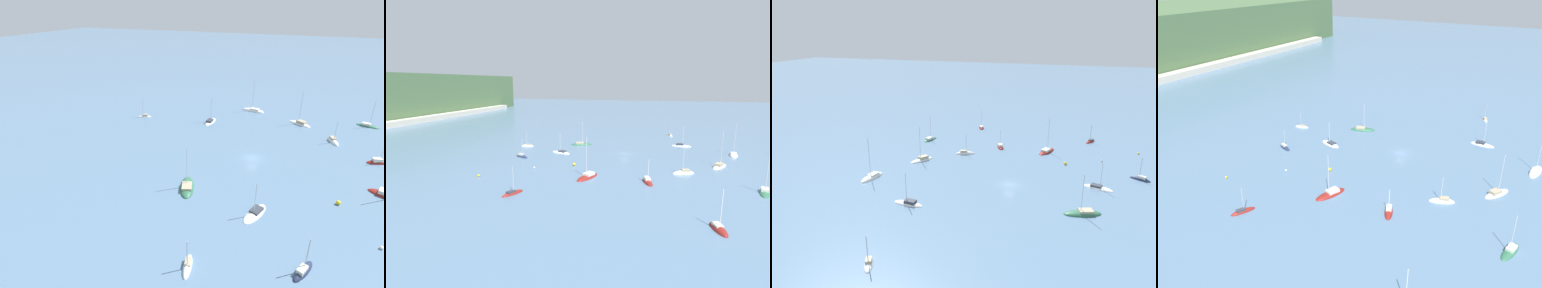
# 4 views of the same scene
# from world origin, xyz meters

# --- Properties ---
(ground_plane) EXTENTS (600.00, 600.00, 0.00)m
(ground_plane) POSITION_xyz_m (0.00, 0.00, 0.00)
(ground_plane) COLOR slate
(sailboat_0) EXTENTS (8.60, 5.46, 11.14)m
(sailboat_0) POSITION_xyz_m (-28.36, 5.91, 0.12)
(sailboat_0) COLOR maroon
(sailboat_0) RESTS_ON ground_plane
(sailboat_1) EXTENTS (4.68, 3.22, 6.19)m
(sailboat_1) POSITION_xyz_m (39.17, -15.45, 0.12)
(sailboat_1) COLOR silver
(sailboat_1) RESTS_ON ground_plane
(sailboat_2) EXTENTS (6.82, 3.62, 8.91)m
(sailboat_2) POSITION_xyz_m (-28.69, -33.61, 0.13)
(sailboat_2) COLOR #2D6647
(sailboat_2) RESTS_ON ground_plane
(sailboat_3) EXTENTS (3.74, 6.03, 7.14)m
(sailboat_3) POSITION_xyz_m (-18.54, -17.64, 0.10)
(sailboat_3) COLOR white
(sailboat_3) RESTS_ON ground_plane
(sailboat_4) EXTENTS (7.70, 5.84, 10.81)m
(sailboat_4) POSITION_xyz_m (-9.18, -27.82, 0.15)
(sailboat_4) COLOR silver
(sailboat_4) RESTS_ON ground_plane
(sailboat_5) EXTENTS (5.95, 3.67, 6.62)m
(sailboat_5) POSITION_xyz_m (-28.27, -8.82, 0.12)
(sailboat_5) COLOR maroon
(sailboat_5) RESTS_ON ground_plane
(sailboat_6) EXTENTS (3.36, 5.26, 6.74)m
(sailboat_6) POSITION_xyz_m (-13.56, 31.15, 0.11)
(sailboat_6) COLOR #232D4C
(sailboat_6) RESTS_ON ground_plane
(sailboat_7) EXTENTS (5.54, 3.67, 6.71)m
(sailboat_7) POSITION_xyz_m (-43.62, 18.75, 0.08)
(sailboat_7) COLOR maroon
(sailboat_7) RESTS_ON ground_plane
(sailboat_8) EXTENTS (2.73, 7.12, 8.09)m
(sailboat_8) POSITION_xyz_m (17.29, -19.05, 0.11)
(sailboat_8) COLOR white
(sailboat_8) RESTS_ON ground_plane
(sailboat_9) EXTENTS (5.38, 8.49, 9.82)m
(sailboat_9) POSITION_xyz_m (9.99, 17.65, 0.08)
(sailboat_9) COLOR #2D6647
(sailboat_9) RESTS_ON ground_plane
(sailboat_10) EXTENTS (8.16, 3.74, 11.80)m
(sailboat_10) POSITION_xyz_m (6.80, -34.67, 0.08)
(sailboat_10) COLOR white
(sailboat_10) RESTS_ON ground_plane
(sailboat_12) EXTENTS (4.52, 7.45, 7.45)m
(sailboat_12) POSITION_xyz_m (-4.68, 20.88, 0.08)
(sailboat_12) COLOR white
(sailboat_12) RESTS_ON ground_plane
(sailboat_13) EXTENTS (2.20, 4.80, 5.83)m
(sailboat_13) POSITION_xyz_m (2.06, 36.41, 0.08)
(sailboat_13) COLOR white
(sailboat_13) RESTS_ON ground_plane
(mooring_buoy_0) EXTENTS (0.85, 0.85, 0.85)m
(mooring_buoy_0) POSITION_xyz_m (-18.80, 12.17, 0.42)
(mooring_buoy_0) COLOR yellow
(mooring_buoy_0) RESTS_ON ground_plane
(mooring_buoy_1) EXTENTS (0.56, 0.56, 0.56)m
(mooring_buoy_1) POSITION_xyz_m (-24.66, 21.99, 0.28)
(mooring_buoy_1) COLOR white
(mooring_buoy_1) RESTS_ON ground_plane
(mooring_buoy_2) EXTENTS (0.56, 0.56, 0.56)m
(mooring_buoy_2) POSITION_xyz_m (-34.94, 32.79, 0.28)
(mooring_buoy_2) COLOR yellow
(mooring_buoy_2) RESTS_ON ground_plane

